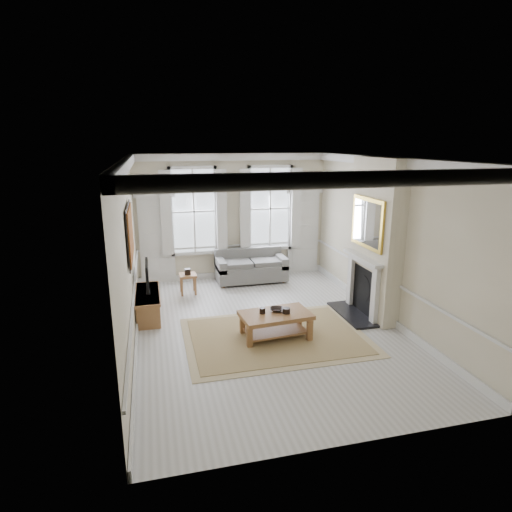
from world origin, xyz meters
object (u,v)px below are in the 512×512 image
object	(u,v)px
sofa	(251,268)
side_table	(188,278)
tv_stand	(148,304)
coffee_table	(276,317)

from	to	relation	value
sofa	side_table	bearing A→B (deg)	-160.45
sofa	tv_stand	distance (m)	3.30
sofa	tv_stand	bearing A→B (deg)	-145.78
sofa	side_table	distance (m)	1.86
sofa	tv_stand	xyz separation A→B (m)	(-2.73, -1.86, -0.09)
side_table	tv_stand	world-z (taller)	tv_stand
coffee_table	side_table	bearing A→B (deg)	110.47
side_table	coffee_table	size ratio (longest dim) A/B	0.36
sofa	coffee_table	world-z (taller)	sofa
tv_stand	side_table	bearing A→B (deg)	51.65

